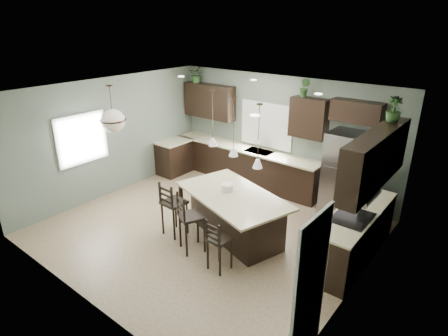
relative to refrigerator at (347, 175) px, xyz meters
The scene contains 33 objects.
ground 3.17m from the refrigerator, 128.67° to the right, with size 6.00×6.00×0.00m, color #9E8466.
pantry_door 4.07m from the refrigerator, 74.60° to the right, with size 0.04×0.82×2.04m, color white.
window_back 2.41m from the refrigerator, behind, with size 1.35×0.02×1.00m, color white.
window_left 5.85m from the refrigerator, 147.01° to the right, with size 0.02×1.10×1.00m, color white.
left_return_cabs 4.67m from the refrigerator, behind, with size 0.60×0.90×0.90m, color black.
left_return_countertop 4.62m from the refrigerator, behind, with size 0.66×0.96×0.04m, color beige.
back_lower_cabs 2.79m from the refrigerator, behind, with size 4.20×0.60×0.90m, color black.
back_countertop 2.75m from the refrigerator, behind, with size 4.20×0.66×0.04m, color beige.
sink_inset 2.30m from the refrigerator, behind, with size 0.70×0.45×0.01m, color gray.
faucet 2.30m from the refrigerator, behind, with size 0.02×0.02×0.28m, color silver.
back_upper_left 4.18m from the refrigerator, behind, with size 1.55×0.34×0.90m, color black.
back_upper_right 1.52m from the refrigerator, 169.08° to the left, with size 0.85×0.34×0.90m, color black.
fridge_header 1.34m from the refrigerator, 102.14° to the left, with size 1.05×0.34×0.45m, color black.
right_lower_cabs 1.76m from the refrigerator, 61.69° to the right, with size 0.60×2.35×0.90m, color black.
right_countertop 1.69m from the refrigerator, 62.29° to the right, with size 0.66×2.35×0.04m, color beige.
cooktop 1.93m from the refrigerator, 66.08° to the right, with size 0.58×0.75×0.02m, color black.
wall_oven_front 1.90m from the refrigerator, 74.23° to the right, with size 0.01×0.72×0.60m, color gray.
right_upper_cabs 2.04m from the refrigerator, 57.97° to the right, with size 0.34×2.35×0.90m, color black.
microwave 2.07m from the refrigerator, 63.43° to the right, with size 0.40×0.75×0.40m, color gray.
refrigerator is the anchor object (origin of this frame).
kitchen_island 2.68m from the refrigerator, 120.18° to the right, with size 2.25×1.28×0.92m, color black.
serving_dish 2.69m from the refrigerator, 124.34° to the right, with size 0.24×0.24×0.14m, color silver.
bar_stool_left 3.72m from the refrigerator, 128.23° to the right, with size 0.42×0.42×1.14m, color black.
bar_stool_center 3.53m from the refrigerator, 117.84° to the right, with size 0.43×0.43×1.16m, color black.
bar_stool_right 3.38m from the refrigerator, 105.16° to the right, with size 0.37×0.37×0.99m, color black.
pendant_left 3.17m from the refrigerator, 133.92° to the right, with size 0.17×0.17×1.10m, color white, non-canonical shape.
pendant_center 2.95m from the refrigerator, 120.18° to the right, with size 0.17×0.17×1.10m, color silver, non-canonical shape.
pendant_right 2.90m from the refrigerator, 104.82° to the right, with size 0.17×0.17×1.10m, color silver, non-canonical shape.
chandelier 5.13m from the refrigerator, 143.80° to the right, with size 0.54×0.54×1.00m, color beige, non-canonical shape.
plant_back_left 4.76m from the refrigerator, behind, with size 0.41×0.35×0.45m, color #2A4E22.
plant_back_right 2.10m from the refrigerator, behind, with size 0.23×0.19×0.43m, color #2E5625.
plant_right_wall 2.07m from the refrigerator, 40.93° to the right, with size 0.24×0.24×0.43m, color #294B21.
room_shell 3.13m from the refrigerator, 128.67° to the right, with size 6.00×6.00×6.00m.
Camera 1 is at (4.42, -5.02, 4.04)m, focal length 30.00 mm.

